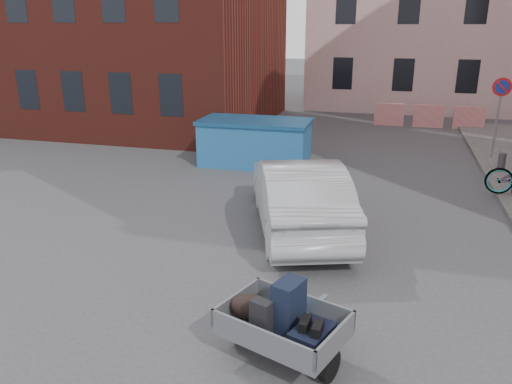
% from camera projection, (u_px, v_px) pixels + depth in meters
% --- Properties ---
extents(ground, '(120.00, 120.00, 0.00)m').
position_uv_depth(ground, '(240.00, 261.00, 9.77)').
color(ground, '#38383A').
rests_on(ground, ground).
extents(far_building, '(6.00, 6.00, 8.00)m').
position_uv_depth(far_building, '(52.00, 30.00, 33.62)').
color(far_building, maroon).
rests_on(far_building, ground).
extents(no_parking_sign, '(0.60, 0.09, 2.65)m').
position_uv_depth(no_parking_sign, '(500.00, 101.00, 16.29)').
color(no_parking_sign, gray).
rests_on(no_parking_sign, sidewalk).
extents(barriers, '(4.70, 0.18, 1.00)m').
position_uv_depth(barriers, '(428.00, 116.00, 22.26)').
color(barriers, red).
rests_on(barriers, ground).
extents(trailer, '(1.88, 1.98, 1.20)m').
position_uv_depth(trailer, '(282.00, 321.00, 6.70)').
color(trailer, black).
rests_on(trailer, ground).
extents(dumpster, '(3.57, 1.87, 1.49)m').
position_uv_depth(dumpster, '(255.00, 142.00, 16.25)').
color(dumpster, '#2264A3').
rests_on(dumpster, ground).
extents(silver_car, '(3.25, 5.21, 1.62)m').
position_uv_depth(silver_car, '(299.00, 194.00, 11.07)').
color(silver_car, '#A1A3A8').
rests_on(silver_car, ground).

